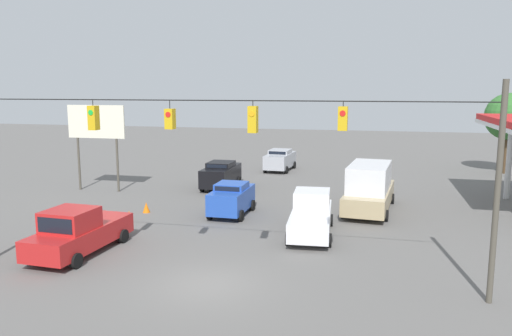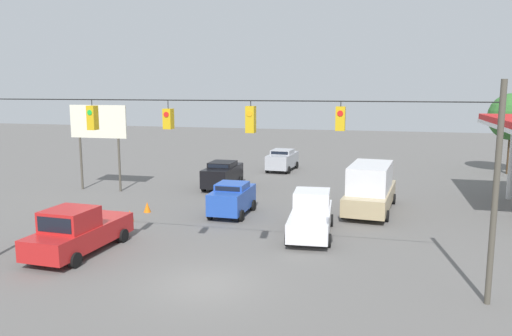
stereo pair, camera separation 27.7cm
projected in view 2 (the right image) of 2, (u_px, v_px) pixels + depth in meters
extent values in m
plane|color=#605E5B|center=(205.00, 284.00, 18.60)|extent=(140.00, 140.00, 0.00)
cylinder|color=#4C473D|center=(495.00, 195.00, 16.34)|extent=(0.20, 0.20, 7.53)
cylinder|color=black|center=(208.00, 100.00, 18.23)|extent=(19.79, 0.04, 0.04)
cube|color=gold|center=(340.00, 119.00, 17.17)|extent=(0.32, 0.36, 0.83)
cylinder|color=black|center=(341.00, 104.00, 17.09)|extent=(0.03, 0.03, 0.18)
cylinder|color=red|center=(340.00, 113.00, 16.96)|extent=(0.20, 0.02, 0.20)
cube|color=gold|center=(251.00, 119.00, 17.95)|extent=(0.32, 0.36, 0.96)
cylinder|color=black|center=(251.00, 103.00, 17.86)|extent=(0.03, 0.03, 0.19)
cylinder|color=orange|center=(249.00, 114.00, 17.73)|extent=(0.20, 0.02, 0.20)
cube|color=gold|center=(168.00, 119.00, 18.72)|extent=(0.32, 0.36, 0.76)
cylinder|color=black|center=(168.00, 104.00, 18.63)|extent=(0.03, 0.03, 0.32)
cylinder|color=red|center=(166.00, 115.00, 18.51)|extent=(0.20, 0.02, 0.20)
cube|color=gold|center=(93.00, 118.00, 19.49)|extent=(0.32, 0.36, 0.95)
cylinder|color=black|center=(92.00, 103.00, 19.39)|extent=(0.03, 0.03, 0.23)
cylinder|color=green|center=(90.00, 113.00, 19.27)|extent=(0.20, 0.02, 0.20)
cube|color=#234CB2|center=(232.00, 199.00, 28.63)|extent=(1.85, 3.92, 1.19)
cube|color=#234CB2|center=(232.00, 186.00, 28.51)|extent=(1.67, 1.74, 0.36)
cube|color=black|center=(227.00, 189.00, 27.68)|extent=(1.44, 0.04, 0.25)
cylinder|color=black|center=(210.00, 214.00, 27.75)|extent=(0.23, 0.64, 0.64)
cylinder|color=black|center=(241.00, 216.00, 27.29)|extent=(0.23, 0.64, 0.64)
cylinder|color=black|center=(224.00, 204.00, 30.16)|extent=(0.23, 0.64, 0.64)
cylinder|color=black|center=(253.00, 205.00, 29.71)|extent=(0.23, 0.64, 0.64)
cube|color=black|center=(223.00, 175.00, 36.29)|extent=(1.87, 4.53, 1.26)
cube|color=black|center=(223.00, 164.00, 36.16)|extent=(1.72, 1.99, 0.36)
cube|color=black|center=(218.00, 166.00, 35.19)|extent=(1.49, 0.02, 0.25)
cylinder|color=black|center=(204.00, 187.00, 35.20)|extent=(0.22, 0.64, 0.64)
cylinder|color=black|center=(229.00, 188.00, 34.75)|extent=(0.22, 0.64, 0.64)
cylinder|color=black|center=(217.00, 180.00, 38.02)|extent=(0.22, 0.64, 0.64)
cylinder|color=black|center=(241.00, 181.00, 37.57)|extent=(0.22, 0.64, 0.64)
cube|color=tan|center=(370.00, 197.00, 29.62)|extent=(3.06, 7.09, 1.00)
cube|color=silver|center=(370.00, 177.00, 29.10)|extent=(2.61, 4.61, 1.53)
cube|color=black|center=(375.00, 171.00, 31.16)|extent=(1.89, 0.21, 1.07)
cylinder|color=black|center=(394.00, 199.00, 31.38)|extent=(0.28, 0.66, 0.64)
cylinder|color=black|center=(356.00, 196.00, 32.18)|extent=(0.28, 0.66, 0.64)
cylinder|color=black|center=(387.00, 216.00, 27.23)|extent=(0.28, 0.66, 0.64)
cylinder|color=black|center=(344.00, 212.00, 28.02)|extent=(0.28, 0.66, 0.64)
cube|color=red|center=(81.00, 235.00, 22.18)|extent=(2.36, 5.58, 0.90)
cube|color=red|center=(70.00, 219.00, 21.41)|extent=(2.00, 2.07, 0.90)
cube|color=black|center=(54.00, 225.00, 20.47)|extent=(1.65, 0.11, 0.63)
cylinder|color=black|center=(34.00, 255.00, 20.87)|extent=(0.25, 0.65, 0.64)
cylinder|color=black|center=(75.00, 260.00, 20.27)|extent=(0.25, 0.65, 0.64)
cylinder|color=black|center=(86.00, 232.00, 24.23)|extent=(0.25, 0.65, 0.64)
cylinder|color=black|center=(123.00, 236.00, 23.63)|extent=(0.25, 0.65, 0.64)
cube|color=silver|center=(311.00, 220.00, 24.70)|extent=(2.26, 5.62, 0.90)
cube|color=silver|center=(312.00, 199.00, 25.20)|extent=(1.88, 2.09, 0.90)
cube|color=black|center=(313.00, 195.00, 26.17)|extent=(1.52, 0.12, 0.63)
cylinder|color=black|center=(331.00, 220.00, 26.34)|extent=(0.26, 0.65, 0.64)
cylinder|color=black|center=(295.00, 219.00, 26.68)|extent=(0.26, 0.65, 0.64)
cylinder|color=black|center=(329.00, 241.00, 22.87)|extent=(0.26, 0.65, 0.64)
cylinder|color=black|center=(287.00, 238.00, 23.20)|extent=(0.26, 0.65, 0.64)
cube|color=#A8AAB2|center=(282.00, 160.00, 43.99)|extent=(2.19, 4.61, 1.18)
cube|color=#A8AAB2|center=(282.00, 152.00, 43.87)|extent=(1.87, 2.09, 0.36)
cube|color=black|center=(279.00, 153.00, 42.93)|extent=(1.51, 0.12, 0.25)
cylinder|color=black|center=(267.00, 169.00, 43.00)|extent=(0.26, 0.65, 0.64)
cylinder|color=black|center=(289.00, 170.00, 42.43)|extent=(0.26, 0.65, 0.64)
cylinder|color=black|center=(277.00, 164.00, 45.74)|extent=(0.26, 0.65, 0.64)
cylinder|color=black|center=(297.00, 165.00, 45.17)|extent=(0.26, 0.65, 0.64)
cone|color=orange|center=(83.00, 240.00, 22.92)|extent=(0.42, 0.42, 0.61)
cone|color=orange|center=(109.00, 227.00, 25.09)|extent=(0.42, 0.42, 0.61)
cone|color=orange|center=(130.00, 216.00, 27.35)|extent=(0.42, 0.42, 0.61)
cone|color=orange|center=(147.00, 207.00, 29.31)|extent=(0.42, 0.42, 0.61)
cylinder|color=silver|center=(512.00, 160.00, 32.36)|extent=(0.36, 0.36, 5.17)
cylinder|color=#4C473D|center=(119.00, 165.00, 35.02)|extent=(0.16, 0.16, 3.75)
cylinder|color=#4C473D|center=(81.00, 163.00, 35.75)|extent=(0.16, 0.16, 3.75)
cube|color=silver|center=(98.00, 122.00, 34.90)|extent=(4.33, 0.12, 2.30)
cylinder|color=#2D334C|center=(51.00, 237.00, 22.98)|extent=(0.28, 0.28, 0.86)
cube|color=red|center=(50.00, 221.00, 22.85)|extent=(0.40, 0.24, 0.68)
sphere|color=tan|center=(49.00, 211.00, 22.78)|extent=(0.27, 0.27, 0.27)
cylinder|color=#4C3823|center=(510.00, 152.00, 42.08)|extent=(0.38, 0.38, 3.77)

